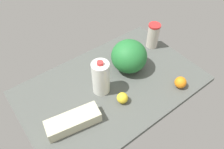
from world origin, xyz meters
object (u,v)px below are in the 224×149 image
Objects in this scene: milk_jug at (101,78)px; watermelon at (129,56)px; egg_carton at (73,121)px; orange_near_front at (180,82)px; lemon_beside_bowl at (122,98)px; tumbler_cup at (153,36)px.

watermelon is (26.87, 4.81, -0.64)cm from milk_jug.
orange_near_front is (70.21, -17.55, 0.22)cm from egg_carton.
milk_jug is 18.21cm from lemon_beside_bowl.
egg_carton is at bearing -157.65° from milk_jug.
tumbler_cup is 0.78× the size of milk_jug.
egg_carton is at bearing 165.96° from orange_near_front.
watermelon reaches higher than orange_near_front.
milk_jug is at bearing 33.00° from egg_carton.
tumbler_cup is at bearing 26.30° from egg_carton.
milk_jug is 30.76cm from egg_carton.
watermelon is 37.93cm from orange_near_front.
tumbler_cup is 44.32cm from orange_near_front.
egg_carton is at bearing 172.68° from lemon_beside_bowl.
milk_jug is at bearing -169.86° from watermelon.
tumbler_cup is 2.79× the size of lemon_beside_bowl.
egg_carton is (-84.98, -23.80, -6.24)cm from tumbler_cup.
milk_jug reaches higher than tumbler_cup.
lemon_beside_bowl is (-21.94, -20.23, -7.70)cm from watermelon.
milk_jug is 27.31cm from watermelon.
watermelon reaches higher than egg_carton.
orange_near_front is (37.86, -13.40, 0.33)cm from lemon_beside_bowl.
milk_jug is at bearing -167.72° from tumbler_cup.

